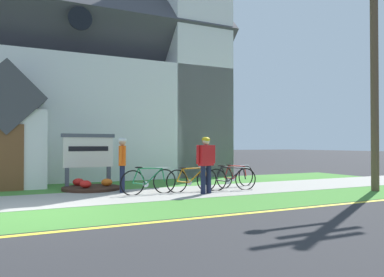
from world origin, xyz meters
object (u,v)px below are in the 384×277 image
at_px(bicycle_red, 149,181).
at_px(bicycle_black, 192,180).
at_px(cyclist_in_green_jersey, 122,160).
at_px(bicycle_blue, 235,176).
at_px(utility_pole, 372,36).
at_px(cyclist_in_white_jersey, 206,160).
at_px(roadside_conifer, 185,99).
at_px(bicycle_yellow, 231,179).
at_px(church_sign, 88,153).

bearing_deg(bicycle_red, bicycle_black, -0.31).
bearing_deg(bicycle_black, cyclist_in_green_jersey, 158.75).
distance_m(bicycle_blue, utility_pole, 6.22).
bearing_deg(cyclist_in_white_jersey, roadside_conifer, 68.43).
bearing_deg(cyclist_in_green_jersey, utility_pole, -23.80).
xyz_separation_m(cyclist_in_white_jersey, utility_pole, (5.00, -1.72, 3.87)).
bearing_deg(cyclist_in_green_jersey, bicycle_yellow, -17.88).
height_order(bicycle_blue, cyclist_in_green_jersey, cyclist_in_green_jersey).
relative_size(cyclist_in_green_jersey, roadside_conifer, 0.26).
xyz_separation_m(church_sign, bicycle_blue, (4.59, -1.88, -0.80)).
distance_m(utility_pole, roadside_conifer, 11.46).
height_order(bicycle_red, bicycle_yellow, bicycle_red).
distance_m(bicycle_black, bicycle_red, 1.41).
bearing_deg(bicycle_black, church_sign, 138.83).
relative_size(cyclist_in_white_jersey, cyclist_in_green_jersey, 1.01).
distance_m(church_sign, cyclist_in_green_jersey, 1.76).
height_order(bicycle_blue, cyclist_in_white_jersey, cyclist_in_white_jersey).
xyz_separation_m(cyclist_in_green_jersey, roadside_conifer, (5.94, 8.23, 3.06)).
height_order(church_sign, roadside_conifer, roadside_conifer).
relative_size(bicycle_yellow, cyclist_in_white_jersey, 1.02).
xyz_separation_m(cyclist_in_white_jersey, cyclist_in_green_jersey, (-2.12, 1.43, -0.02)).
xyz_separation_m(cyclist_in_green_jersey, utility_pole, (7.12, -3.14, 3.88)).
height_order(bicycle_black, bicycle_blue, bicycle_blue).
relative_size(bicycle_black, bicycle_red, 1.01).
height_order(church_sign, bicycle_yellow, church_sign).
bearing_deg(bicycle_yellow, church_sign, 146.26).
xyz_separation_m(bicycle_red, bicycle_blue, (3.30, 0.47, -0.01)).
height_order(church_sign, cyclist_in_green_jersey, church_sign).
height_order(cyclist_in_green_jersey, utility_pole, utility_pole).
bearing_deg(cyclist_in_white_jersey, bicycle_black, 102.04).
bearing_deg(bicycle_yellow, roadside_conifer, 73.65).
relative_size(bicycle_blue, cyclist_in_white_jersey, 1.03).
bearing_deg(utility_pole, bicycle_yellow, 151.69).
relative_size(bicycle_black, utility_pole, 0.20).
distance_m(church_sign, bicycle_red, 2.80).
relative_size(bicycle_red, bicycle_blue, 1.00).
bearing_deg(cyclist_in_green_jersey, bicycle_black, -21.25).
xyz_separation_m(bicycle_yellow, utility_pole, (3.90, -2.10, 4.48)).
relative_size(bicycle_black, roadside_conifer, 0.28).
distance_m(bicycle_yellow, cyclist_in_white_jersey, 1.31).
bearing_deg(bicycle_yellow, utility_pole, -28.31).
relative_size(church_sign, utility_pole, 0.21).
height_order(church_sign, cyclist_in_white_jersey, church_sign).
bearing_deg(roadside_conifer, bicycle_black, -113.72).
bearing_deg(roadside_conifer, cyclist_in_green_jersey, -125.82).
xyz_separation_m(utility_pole, roadside_conifer, (-1.18, 11.37, -0.83)).
relative_size(bicycle_black, cyclist_in_white_jersey, 1.05).
distance_m(church_sign, utility_pole, 9.86).
bearing_deg(bicycle_black, cyclist_in_white_jersey, -77.96).
xyz_separation_m(bicycle_blue, utility_pole, (3.25, -2.85, 4.48)).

